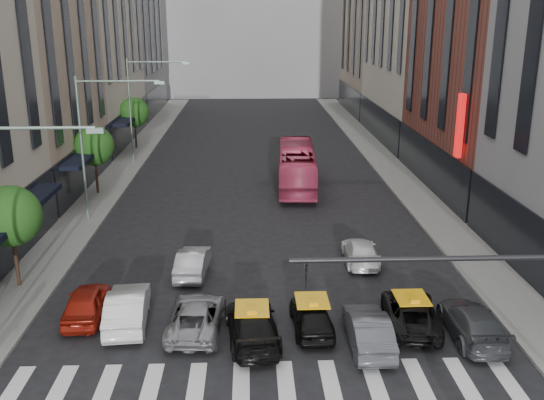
{
  "coord_description": "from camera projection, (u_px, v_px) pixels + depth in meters",
  "views": [
    {
      "loc": [
        -0.6,
        -17.21,
        12.58
      ],
      "look_at": [
        0.46,
        11.0,
        4.0
      ],
      "focal_mm": 40.0,
      "sensor_mm": 36.0,
      "label": 1
    }
  ],
  "objects": [
    {
      "name": "bus",
      "position": [
        297.0,
        167.0,
        46.27
      ],
      "size": [
        3.28,
        11.42,
        3.14
      ],
      "primitive_type": "imported",
      "rotation": [
        0.0,
        0.0,
        3.08
      ],
      "color": "#CA3B60",
      "rests_on": "ground"
    },
    {
      "name": "car_grey_curb",
      "position": [
        472.0,
        322.0,
        24.58
      ],
      "size": [
        2.0,
        4.72,
        1.36
      ],
      "primitive_type": "imported",
      "rotation": [
        0.0,
        0.0,
        3.12
      ],
      "color": "#3B3D42",
      "rests_on": "ground"
    },
    {
      "name": "streetlamp_mid",
      "position": [
        96.0,
        130.0,
        37.18
      ],
      "size": [
        5.38,
        0.25,
        9.0
      ],
      "color": "gray",
      "rests_on": "sidewalk_left"
    },
    {
      "name": "car_white_front",
      "position": [
        127.0,
        307.0,
        25.68
      ],
      "size": [
        2.01,
        4.73,
        1.52
      ],
      "primitive_type": "imported",
      "rotation": [
        0.0,
        0.0,
        3.23
      ],
      "color": "silver",
      "rests_on": "ground"
    },
    {
      "name": "building_right_d",
      "position": [
        383.0,
        5.0,
        78.82
      ],
      "size": [
        8.0,
        18.0,
        28.0
      ],
      "primitive_type": "cube",
      "color": "tan",
      "rests_on": "ground"
    },
    {
      "name": "sidewalk_left",
      "position": [
        114.0,
        180.0,
        48.38
      ],
      "size": [
        3.0,
        96.0,
        0.15
      ],
      "primitive_type": "cube",
      "color": "slate",
      "rests_on": "ground"
    },
    {
      "name": "car_grey_mid",
      "position": [
        368.0,
        329.0,
        23.95
      ],
      "size": [
        1.52,
        4.31,
        1.42
      ],
      "primitive_type": "imported",
      "rotation": [
        0.0,
        0.0,
        3.14
      ],
      "color": "#414249",
      "rests_on": "ground"
    },
    {
      "name": "streetlamp_far",
      "position": [
        140.0,
        97.0,
        52.48
      ],
      "size": [
        5.38,
        0.25,
        9.0
      ],
      "color": "gray",
      "rests_on": "sidewalk_left"
    },
    {
      "name": "liberty_sign",
      "position": [
        460.0,
        126.0,
        37.96
      ],
      "size": [
        0.3,
        0.7,
        4.0
      ],
      "color": "red",
      "rests_on": "ground"
    },
    {
      "name": "taxi_left",
      "position": [
        252.0,
        324.0,
        24.34
      ],
      "size": [
        2.49,
        5.05,
        1.41
      ],
      "primitive_type": "imported",
      "rotation": [
        0.0,
        0.0,
        3.25
      ],
      "color": "black",
      "rests_on": "ground"
    },
    {
      "name": "car_row2_left",
      "position": [
        193.0,
        262.0,
        30.64
      ],
      "size": [
        1.67,
        4.17,
        1.35
      ],
      "primitive_type": "imported",
      "rotation": [
        0.0,
        0.0,
        3.08
      ],
      "color": "#ADADB2",
      "rests_on": "ground"
    },
    {
      "name": "taxi_right",
      "position": [
        410.0,
        312.0,
        25.48
      ],
      "size": [
        2.71,
        4.9,
        1.3
      ],
      "primitive_type": "imported",
      "rotation": [
        0.0,
        0.0,
        3.02
      ],
      "color": "black",
      "rests_on": "ground"
    },
    {
      "name": "building_right_b",
      "position": [
        497.0,
        10.0,
        42.78
      ],
      "size": [
        8.0,
        18.0,
        26.0
      ],
      "primitive_type": "cube",
      "color": "brown",
      "rests_on": "ground"
    },
    {
      "name": "car_silver",
      "position": [
        196.0,
        316.0,
        25.15
      ],
      "size": [
        2.41,
        4.78,
        1.3
      ],
      "primitive_type": "imported",
      "rotation": [
        0.0,
        0.0,
        3.09
      ],
      "color": "gray",
      "rests_on": "ground"
    },
    {
      "name": "tree_near",
      "position": [
        10.0,
        216.0,
        28.21
      ],
      "size": [
        2.88,
        2.88,
        4.95
      ],
      "color": "black",
      "rests_on": "sidewalk_left"
    },
    {
      "name": "building_left_b",
      "position": [
        17.0,
        25.0,
        42.8
      ],
      "size": [
        8.0,
        16.0,
        24.0
      ],
      "primitive_type": "cube",
      "color": "tan",
      "rests_on": "ground"
    },
    {
      "name": "traffic_signal",
      "position": [
        528.0,
        298.0,
        18.15
      ],
      "size": [
        10.1,
        0.2,
        6.0
      ],
      "color": "black",
      "rests_on": "ground"
    },
    {
      "name": "car_row2_right",
      "position": [
        360.0,
        251.0,
        32.16
      ],
      "size": [
        1.9,
        4.31,
        1.23
      ],
      "primitive_type": "imported",
      "rotation": [
        0.0,
        0.0,
        3.1
      ],
      "color": "silver",
      "rests_on": "ground"
    },
    {
      "name": "sidewalk_right",
      "position": [
        399.0,
        177.0,
        49.21
      ],
      "size": [
        3.0,
        96.0,
        0.15
      ],
      "primitive_type": "cube",
      "color": "slate",
      "rests_on": "ground"
    },
    {
      "name": "taxi_center",
      "position": [
        312.0,
        316.0,
        25.14
      ],
      "size": [
        1.74,
        3.99,
        1.34
      ],
      "primitive_type": "imported",
      "rotation": [
        0.0,
        0.0,
        3.18
      ],
      "color": "black",
      "rests_on": "ground"
    },
    {
      "name": "tree_far",
      "position": [
        134.0,
        112.0,
        58.8
      ],
      "size": [
        2.88,
        2.88,
        4.95
      ],
      "color": "black",
      "rests_on": "sidewalk_left"
    },
    {
      "name": "car_red",
      "position": [
        87.0,
        303.0,
        26.21
      ],
      "size": [
        1.89,
        4.2,
        1.4
      ],
      "primitive_type": "imported",
      "rotation": [
        0.0,
        0.0,
        3.2
      ],
      "color": "maroon",
      "rests_on": "ground"
    },
    {
      "name": "tree_mid",
      "position": [
        94.0,
        146.0,
        43.51
      ],
      "size": [
        2.88,
        2.88,
        4.95
      ],
      "color": "black",
      "rests_on": "sidewalk_left"
    }
  ]
}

